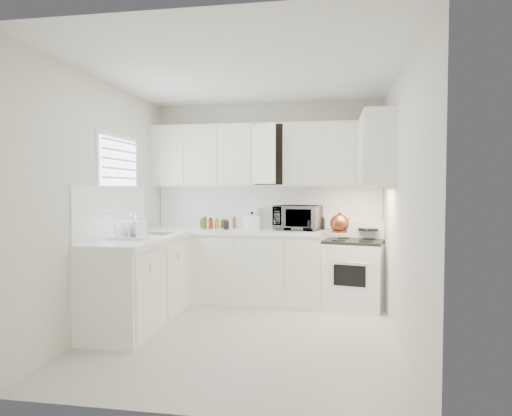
% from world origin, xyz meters
% --- Properties ---
extents(floor, '(3.20, 3.20, 0.00)m').
position_xyz_m(floor, '(0.00, 0.00, 0.00)').
color(floor, beige).
rests_on(floor, ground).
extents(ceiling, '(3.20, 3.20, 0.00)m').
position_xyz_m(ceiling, '(0.00, 0.00, 2.60)').
color(ceiling, white).
rests_on(ceiling, ground).
extents(wall_back, '(3.00, 0.00, 3.00)m').
position_xyz_m(wall_back, '(0.00, 1.60, 1.30)').
color(wall_back, silver).
rests_on(wall_back, ground).
extents(wall_front, '(3.00, 0.00, 3.00)m').
position_xyz_m(wall_front, '(0.00, -1.60, 1.30)').
color(wall_front, silver).
rests_on(wall_front, ground).
extents(wall_left, '(0.00, 3.20, 3.20)m').
position_xyz_m(wall_left, '(-1.50, 0.00, 1.30)').
color(wall_left, silver).
rests_on(wall_left, ground).
extents(wall_right, '(0.00, 3.20, 3.20)m').
position_xyz_m(wall_right, '(1.50, 0.00, 1.30)').
color(wall_right, silver).
rests_on(wall_right, ground).
extents(window_blinds, '(0.06, 0.96, 1.06)m').
position_xyz_m(window_blinds, '(-1.48, 0.35, 1.55)').
color(window_blinds, white).
rests_on(window_blinds, wall_left).
extents(lower_cabinets_back, '(2.22, 0.60, 0.90)m').
position_xyz_m(lower_cabinets_back, '(-0.39, 1.30, 0.45)').
color(lower_cabinets_back, silver).
rests_on(lower_cabinets_back, floor).
extents(lower_cabinets_left, '(0.60, 1.60, 0.90)m').
position_xyz_m(lower_cabinets_left, '(-1.20, 0.20, 0.45)').
color(lower_cabinets_left, silver).
rests_on(lower_cabinets_left, floor).
extents(countertop_back, '(2.24, 0.64, 0.05)m').
position_xyz_m(countertop_back, '(-0.39, 1.29, 0.93)').
color(countertop_back, white).
rests_on(countertop_back, lower_cabinets_back).
extents(countertop_left, '(0.64, 1.62, 0.05)m').
position_xyz_m(countertop_left, '(-1.19, 0.20, 0.93)').
color(countertop_left, white).
rests_on(countertop_left, lower_cabinets_left).
extents(backsplash_back, '(2.98, 0.02, 0.55)m').
position_xyz_m(backsplash_back, '(0.00, 1.59, 1.23)').
color(backsplash_back, white).
rests_on(backsplash_back, wall_back).
extents(backsplash_left, '(0.02, 1.60, 0.55)m').
position_xyz_m(backsplash_left, '(-1.49, 0.20, 1.23)').
color(backsplash_left, white).
rests_on(backsplash_left, wall_left).
extents(upper_cabinets_back, '(3.00, 0.33, 0.80)m').
position_xyz_m(upper_cabinets_back, '(0.00, 1.44, 1.50)').
color(upper_cabinets_back, silver).
rests_on(upper_cabinets_back, wall_back).
extents(upper_cabinets_right, '(0.33, 0.90, 0.80)m').
position_xyz_m(upper_cabinets_right, '(1.33, 0.82, 1.50)').
color(upper_cabinets_right, silver).
rests_on(upper_cabinets_right, wall_right).
extents(sink, '(0.42, 0.38, 0.30)m').
position_xyz_m(sink, '(-1.19, 0.55, 1.07)').
color(sink, gray).
rests_on(sink, countertop_left).
extents(stove, '(0.80, 0.71, 1.07)m').
position_xyz_m(stove, '(1.12, 1.30, 0.53)').
color(stove, white).
rests_on(stove, floor).
extents(tea_kettle, '(0.34, 0.32, 0.26)m').
position_xyz_m(tea_kettle, '(0.94, 1.14, 1.07)').
color(tea_kettle, brown).
rests_on(tea_kettle, stove).
extents(frying_pan, '(0.33, 0.47, 0.04)m').
position_xyz_m(frying_pan, '(1.30, 1.46, 0.96)').
color(frying_pan, black).
rests_on(frying_pan, stove).
extents(microwave, '(0.61, 0.41, 0.38)m').
position_xyz_m(microwave, '(0.43, 1.32, 1.14)').
color(microwave, gray).
rests_on(microwave, countertop_back).
extents(rice_cooker, '(0.26, 0.26, 0.23)m').
position_xyz_m(rice_cooker, '(-0.15, 1.29, 1.06)').
color(rice_cooker, white).
rests_on(rice_cooker, countertop_back).
extents(paper_towel, '(0.12, 0.12, 0.27)m').
position_xyz_m(paper_towel, '(-0.12, 1.52, 1.08)').
color(paper_towel, white).
rests_on(paper_towel, countertop_back).
extents(utensil_crock, '(0.13, 0.13, 0.33)m').
position_xyz_m(utensil_crock, '(0.59, 1.14, 1.11)').
color(utensil_crock, black).
rests_on(utensil_crock, countertop_back).
extents(dish_rack, '(0.39, 0.30, 0.21)m').
position_xyz_m(dish_rack, '(-1.21, 0.01, 1.06)').
color(dish_rack, white).
rests_on(dish_rack, countertop_left).
extents(spice_left_0, '(0.06, 0.06, 0.13)m').
position_xyz_m(spice_left_0, '(-0.85, 1.42, 1.02)').
color(spice_left_0, olive).
rests_on(spice_left_0, countertop_back).
extents(spice_left_1, '(0.06, 0.06, 0.13)m').
position_xyz_m(spice_left_1, '(-0.78, 1.33, 1.02)').
color(spice_left_1, '#336321').
rests_on(spice_left_1, countertop_back).
extents(spice_left_2, '(0.06, 0.06, 0.13)m').
position_xyz_m(spice_left_2, '(-0.70, 1.42, 1.02)').
color(spice_left_2, '#A62616').
rests_on(spice_left_2, countertop_back).
extents(spice_left_3, '(0.06, 0.06, 0.13)m').
position_xyz_m(spice_left_3, '(-0.62, 1.33, 1.02)').
color(spice_left_3, '#AEBD2C').
rests_on(spice_left_3, countertop_back).
extents(spice_left_4, '(0.06, 0.06, 0.13)m').
position_xyz_m(spice_left_4, '(-0.55, 1.42, 1.02)').
color(spice_left_4, brown).
rests_on(spice_left_4, countertop_back).
extents(spice_left_5, '(0.06, 0.06, 0.13)m').
position_xyz_m(spice_left_5, '(-0.47, 1.33, 1.02)').
color(spice_left_5, black).
rests_on(spice_left_5, countertop_back).
extents(spice_left_6, '(0.06, 0.06, 0.13)m').
position_xyz_m(spice_left_6, '(-0.40, 1.42, 1.02)').
color(spice_left_6, olive).
rests_on(spice_left_6, countertop_back).
extents(sauce_right_0, '(0.06, 0.06, 0.19)m').
position_xyz_m(sauce_right_0, '(0.58, 1.46, 1.05)').
color(sauce_right_0, '#A62616').
rests_on(sauce_right_0, countertop_back).
extents(sauce_right_1, '(0.06, 0.06, 0.19)m').
position_xyz_m(sauce_right_1, '(0.64, 1.40, 1.05)').
color(sauce_right_1, '#AEBD2C').
rests_on(sauce_right_1, countertop_back).
extents(sauce_right_2, '(0.06, 0.06, 0.19)m').
position_xyz_m(sauce_right_2, '(0.69, 1.46, 1.05)').
color(sauce_right_2, brown).
rests_on(sauce_right_2, countertop_back).
extents(sauce_right_3, '(0.06, 0.06, 0.19)m').
position_xyz_m(sauce_right_3, '(0.74, 1.40, 1.05)').
color(sauce_right_3, black).
rests_on(sauce_right_3, countertop_back).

